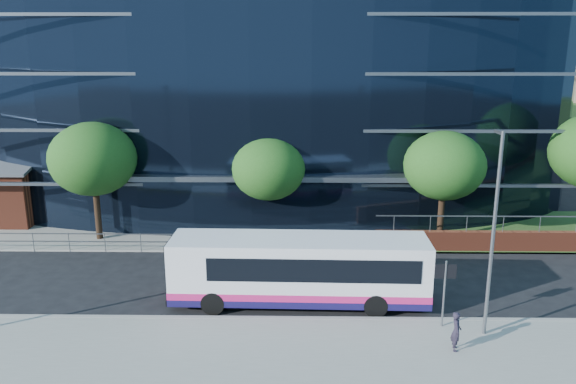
{
  "coord_description": "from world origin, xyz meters",
  "views": [
    {
      "loc": [
        -1.4,
        -22.24,
        11.04
      ],
      "look_at": [
        -1.85,
        8.0,
        3.22
      ],
      "focal_mm": 35.0,
      "sensor_mm": 36.0,
      "label": 1
    }
  ],
  "objects_px": {
    "tree_far_b": "(269,169)",
    "tree_dist_e": "(528,108)",
    "streetlight_east": "(494,229)",
    "tree_far_c": "(444,166)",
    "pedestrian": "(456,331)",
    "tree_far_a": "(93,159)",
    "city_bus": "(301,270)",
    "street_sign": "(445,280)"
  },
  "relations": [
    {
      "from": "tree_far_a",
      "to": "tree_far_c",
      "type": "height_order",
      "value": "tree_far_a"
    },
    {
      "from": "tree_far_a",
      "to": "tree_dist_e",
      "type": "relative_size",
      "value": 1.07
    },
    {
      "from": "tree_far_b",
      "to": "street_sign",
      "type": "bearing_deg",
      "value": -55.92
    },
    {
      "from": "tree_far_c",
      "to": "city_bus",
      "type": "distance_m",
      "value": 12.03
    },
    {
      "from": "street_sign",
      "to": "pedestrian",
      "type": "xyz_separation_m",
      "value": [
        0.02,
        -1.85,
        -1.25
      ]
    },
    {
      "from": "street_sign",
      "to": "tree_far_b",
      "type": "xyz_separation_m",
      "value": [
        -7.5,
        11.09,
        2.06
      ]
    },
    {
      "from": "tree_far_a",
      "to": "pedestrian",
      "type": "bearing_deg",
      "value": -35.37
    },
    {
      "from": "tree_far_c",
      "to": "tree_dist_e",
      "type": "distance_m",
      "value": 35.36
    },
    {
      "from": "tree_far_a",
      "to": "tree_dist_e",
      "type": "height_order",
      "value": "tree_far_a"
    },
    {
      "from": "tree_far_b",
      "to": "city_bus",
      "type": "height_order",
      "value": "tree_far_b"
    },
    {
      "from": "tree_far_b",
      "to": "streetlight_east",
      "type": "distance_m",
      "value": 14.74
    },
    {
      "from": "tree_far_a",
      "to": "city_bus",
      "type": "bearing_deg",
      "value": -35.17
    },
    {
      "from": "street_sign",
      "to": "tree_dist_e",
      "type": "bearing_deg",
      "value": 64.88
    },
    {
      "from": "tree_far_c",
      "to": "pedestrian",
      "type": "relative_size",
      "value": 4.32
    },
    {
      "from": "tree_far_c",
      "to": "tree_far_a",
      "type": "bearing_deg",
      "value": 180.0
    },
    {
      "from": "city_bus",
      "to": "tree_dist_e",
      "type": "bearing_deg",
      "value": 58.65
    },
    {
      "from": "city_bus",
      "to": "tree_far_c",
      "type": "bearing_deg",
      "value": 46.9
    },
    {
      "from": "tree_far_c",
      "to": "streetlight_east",
      "type": "xyz_separation_m",
      "value": [
        -1.0,
        -11.17,
        -0.1
      ]
    },
    {
      "from": "pedestrian",
      "to": "city_bus",
      "type": "bearing_deg",
      "value": 61.29
    },
    {
      "from": "street_sign",
      "to": "tree_far_c",
      "type": "distance_m",
      "value": 11.14
    },
    {
      "from": "tree_far_c",
      "to": "tree_far_b",
      "type": "bearing_deg",
      "value": 177.14
    },
    {
      "from": "tree_far_b",
      "to": "tree_dist_e",
      "type": "xyz_separation_m",
      "value": [
        27.0,
        30.5,
        0.33
      ]
    },
    {
      "from": "tree_far_b",
      "to": "tree_dist_e",
      "type": "height_order",
      "value": "tree_dist_e"
    },
    {
      "from": "tree_far_c",
      "to": "pedestrian",
      "type": "xyz_separation_m",
      "value": [
        -2.48,
        -12.44,
        -3.63
      ]
    },
    {
      "from": "tree_far_c",
      "to": "streetlight_east",
      "type": "bearing_deg",
      "value": -95.11
    },
    {
      "from": "streetlight_east",
      "to": "tree_dist_e",
      "type": "bearing_deg",
      "value": 66.89
    },
    {
      "from": "tree_far_c",
      "to": "streetlight_east",
      "type": "relative_size",
      "value": 0.81
    },
    {
      "from": "tree_far_b",
      "to": "streetlight_east",
      "type": "height_order",
      "value": "streetlight_east"
    },
    {
      "from": "street_sign",
      "to": "city_bus",
      "type": "height_order",
      "value": "city_bus"
    },
    {
      "from": "tree_far_a",
      "to": "streetlight_east",
      "type": "height_order",
      "value": "streetlight_east"
    },
    {
      "from": "street_sign",
      "to": "tree_far_a",
      "type": "bearing_deg",
      "value": 148.83
    },
    {
      "from": "city_bus",
      "to": "tree_far_a",
      "type": "bearing_deg",
      "value": 146.07
    },
    {
      "from": "streetlight_east",
      "to": "city_bus",
      "type": "relative_size",
      "value": 0.71
    },
    {
      "from": "streetlight_east",
      "to": "city_bus",
      "type": "height_order",
      "value": "streetlight_east"
    },
    {
      "from": "tree_dist_e",
      "to": "pedestrian",
      "type": "distance_m",
      "value": 47.74
    },
    {
      "from": "tree_far_a",
      "to": "tree_far_b",
      "type": "relative_size",
      "value": 1.15
    },
    {
      "from": "tree_far_a",
      "to": "tree_far_b",
      "type": "distance_m",
      "value": 10.03
    },
    {
      "from": "pedestrian",
      "to": "streetlight_east",
      "type": "bearing_deg",
      "value": -42.28
    },
    {
      "from": "tree_far_c",
      "to": "street_sign",
      "type": "bearing_deg",
      "value": -103.29
    },
    {
      "from": "tree_dist_e",
      "to": "pedestrian",
      "type": "height_order",
      "value": "tree_dist_e"
    },
    {
      "from": "streetlight_east",
      "to": "tree_far_b",
      "type": "bearing_deg",
      "value": 127.63
    },
    {
      "from": "tree_far_a",
      "to": "pedestrian",
      "type": "height_order",
      "value": "tree_far_a"
    }
  ]
}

